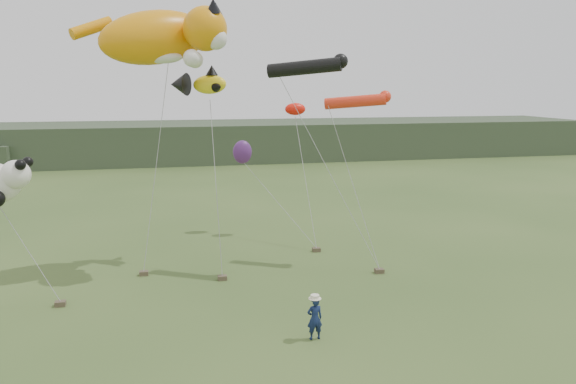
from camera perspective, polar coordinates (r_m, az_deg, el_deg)
The scene contains 8 objects.
ground at distance 19.75m, azimuth -1.83°, elevation -13.33°, with size 120.00×120.00×0.00m, color #385123.
headland at distance 62.71m, azimuth -12.30°, elevation 4.92°, with size 90.00×13.00×4.00m.
festival_attendant at distance 18.48m, azimuth 2.73°, elevation -12.71°, with size 0.52×0.34×1.41m, color #121E44.
sandbag_anchors at distance 24.53m, azimuth -5.71°, elevation -8.23°, with size 13.34×4.97×0.19m.
cat_kite at distance 24.89m, azimuth -12.28°, elevation 15.19°, with size 6.51×3.96×2.96m.
fish_kite at distance 26.20m, azimuth -9.09°, elevation 10.81°, with size 2.85×1.88×1.37m.
tube_kites at distance 24.73m, azimuth 4.45°, elevation 11.22°, with size 5.63×2.69×2.39m.
misc_kites at distance 30.85m, azimuth -2.87°, elevation 5.52°, with size 3.86×1.63×3.34m.
Camera 1 is at (-3.29, -17.72, 8.07)m, focal length 35.00 mm.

